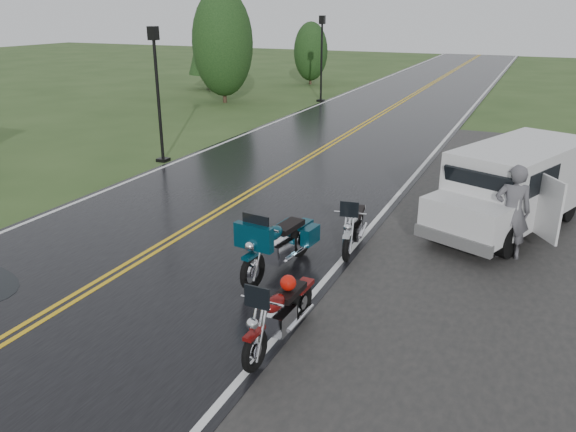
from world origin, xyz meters
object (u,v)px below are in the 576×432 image
object	(u,v)px
van_white	(443,196)
person_at_van	(512,213)
motorcycle_red	(254,335)
lamp_post_near_left	(158,96)
lamp_post_far_left	(321,59)
motorcycle_teal	(252,257)
motorcycle_silver	(348,236)

from	to	relation	value
van_white	person_at_van	xyz separation A→B (m)	(1.45, -0.54, -0.01)
motorcycle_red	lamp_post_near_left	distance (m)	12.43
van_white	lamp_post_far_left	size ratio (longest dim) A/B	1.11
van_white	person_at_van	world-z (taller)	van_white
van_white	lamp_post_far_left	world-z (taller)	lamp_post_far_left
lamp_post_far_left	person_at_van	bearing A→B (deg)	-58.34
motorcycle_teal	person_at_van	world-z (taller)	person_at_van
motorcycle_teal	motorcycle_silver	xyz separation A→B (m)	(1.16, 1.86, -0.10)
motorcycle_teal	lamp_post_near_left	world-z (taller)	lamp_post_near_left
van_white	lamp_post_near_left	world-z (taller)	lamp_post_near_left
lamp_post_far_left	van_white	bearing A→B (deg)	-61.08
motorcycle_silver	lamp_post_near_left	distance (m)	9.87
motorcycle_red	lamp_post_far_left	xyz separation A→B (m)	(-8.08, 23.45, 1.65)
motorcycle_teal	motorcycle_silver	world-z (taller)	motorcycle_teal
motorcycle_teal	lamp_post_near_left	bearing A→B (deg)	141.95
motorcycle_red	van_white	bearing A→B (deg)	78.48
motorcycle_silver	lamp_post_far_left	xyz separation A→B (m)	(-8.08, 19.45, 1.67)
motorcycle_teal	lamp_post_near_left	xyz separation A→B (m)	(-7.10, 7.03, 1.49)
motorcycle_teal	lamp_post_far_left	distance (m)	22.47
lamp_post_near_left	lamp_post_far_left	size ratio (longest dim) A/B	0.96
motorcycle_red	motorcycle_silver	size ratio (longest dim) A/B	1.03
motorcycle_teal	van_white	size ratio (longest dim) A/B	0.47
motorcycle_red	lamp_post_near_left	xyz separation A→B (m)	(-8.25, 9.16, 1.57)
motorcycle_red	motorcycle_teal	distance (m)	2.43
motorcycle_red	motorcycle_teal	xyz separation A→B (m)	(-1.15, 2.14, 0.08)
lamp_post_far_left	lamp_post_near_left	bearing A→B (deg)	-90.70
motorcycle_silver	motorcycle_teal	bearing A→B (deg)	-130.45
lamp_post_near_left	motorcycle_red	bearing A→B (deg)	-48.00
motorcycle_teal	motorcycle_silver	bearing A→B (deg)	64.75
motorcycle_teal	motorcycle_silver	size ratio (longest dim) A/B	1.16
motorcycle_silver	van_white	distance (m)	2.64
motorcycle_red	motorcycle_silver	xyz separation A→B (m)	(0.01, 4.00, -0.02)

